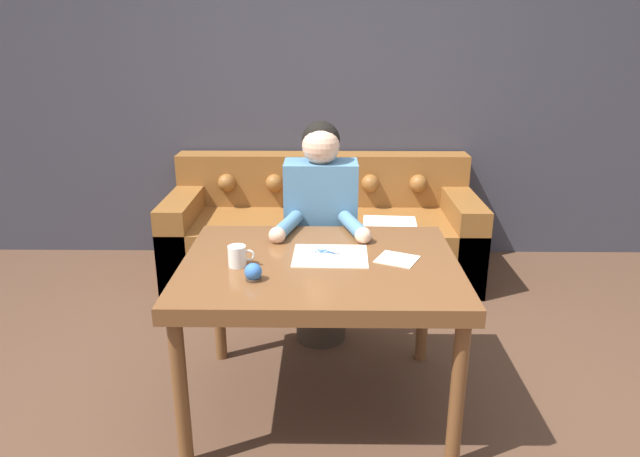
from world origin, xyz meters
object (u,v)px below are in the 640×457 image
object	(u,v)px
dining_table	(320,277)
pin_cushion	(253,273)
scissors	(330,253)
couch	(322,233)
person	(321,236)
mug	(238,256)

from	to	relation	value
dining_table	pin_cushion	xyz separation A→B (m)	(-0.26, -0.21, 0.11)
scissors	couch	bearing A→B (deg)	91.77
person	pin_cushion	xyz separation A→B (m)	(-0.26, -0.82, 0.14)
person	dining_table	bearing A→B (deg)	-89.78
dining_table	scissors	bearing A→B (deg)	63.80
couch	mug	world-z (taller)	mug
couch	pin_cushion	distance (m)	1.87
scissors	pin_cushion	xyz separation A→B (m)	(-0.31, -0.29, 0.03)
person	scissors	size ratio (longest dim) A/B	5.83
mug	pin_cushion	distance (m)	0.17
person	pin_cushion	distance (m)	0.87
scissors	pin_cushion	bearing A→B (deg)	-136.00
mug	pin_cushion	bearing A→B (deg)	-60.18
mug	person	bearing A→B (deg)	63.21
mug	pin_cushion	size ratio (longest dim) A/B	1.58
mug	pin_cushion	world-z (taller)	mug
couch	dining_table	bearing A→B (deg)	-89.90
mug	couch	bearing A→B (deg)	78.27
couch	scissors	xyz separation A→B (m)	(0.05, -1.50, 0.44)
pin_cushion	dining_table	bearing A→B (deg)	38.26
dining_table	couch	bearing A→B (deg)	90.10
scissors	mug	distance (m)	0.42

